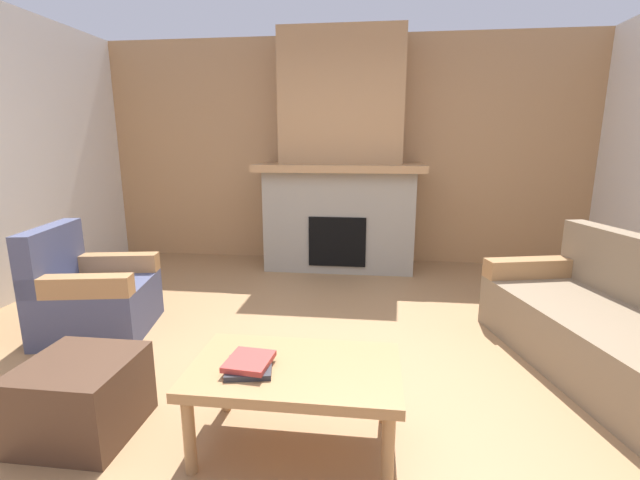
{
  "coord_description": "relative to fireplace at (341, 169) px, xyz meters",
  "views": [
    {
      "loc": [
        0.39,
        -2.49,
        1.47
      ],
      "look_at": [
        -0.04,
        0.96,
        0.69
      ],
      "focal_mm": 24.39,
      "sensor_mm": 36.0,
      "label": 1
    }
  ],
  "objects": [
    {
      "name": "book_stack_near_edge",
      "position": [
        -0.17,
        -3.32,
        -0.71
      ],
      "size": [
        0.25,
        0.25,
        0.05
      ],
      "color": "#2D2D33",
      "rests_on": "coffee_table"
    },
    {
      "name": "fireplace",
      "position": [
        0.0,
        0.0,
        0.0
      ],
      "size": [
        1.9,
        0.82,
        2.7
      ],
      "color": "gray",
      "rests_on": "ground"
    },
    {
      "name": "coffee_table",
      "position": [
        0.04,
        -3.26,
        -0.79
      ],
      "size": [
        1.0,
        0.6,
        0.43
      ],
      "color": "#A87A4C",
      "rests_on": "ground"
    },
    {
      "name": "armchair",
      "position": [
        -1.78,
        -2.13,
        -0.87
      ],
      "size": [
        0.89,
        0.89,
        0.85
      ],
      "color": "#474C6B",
      "rests_on": "ground"
    },
    {
      "name": "ottoman",
      "position": [
        -1.06,
        -3.3,
        -0.96
      ],
      "size": [
        0.52,
        0.52,
        0.4
      ],
      "primitive_type": "cube",
      "color": "#4C3323",
      "rests_on": "ground"
    },
    {
      "name": "ground",
      "position": [
        0.0,
        -2.62,
        -1.16
      ],
      "size": [
        9.0,
        9.0,
        0.0
      ],
      "primitive_type": "plane",
      "color": "#9E754C"
    },
    {
      "name": "wall_back_wood_panel",
      "position": [
        0.0,
        0.38,
        0.19
      ],
      "size": [
        6.0,
        0.12,
        2.7
      ],
      "primitive_type": "cube",
      "color": "tan",
      "rests_on": "ground"
    },
    {
      "name": "couch",
      "position": [
        1.97,
        -2.32,
        -0.88
      ],
      "size": [
        1.25,
        1.95,
        0.85
      ],
      "color": "#847056",
      "rests_on": "ground"
    }
  ]
}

